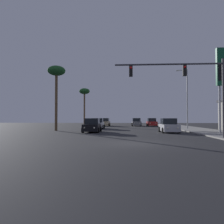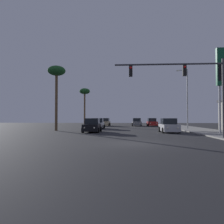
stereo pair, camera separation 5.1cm
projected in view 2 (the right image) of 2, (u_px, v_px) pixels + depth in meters
The scene contains 12 objects.
ground_plane at pixel (134, 143), 14.82m from camera, with size 120.00×120.00×0.00m, color #28282B.
sidewalk_right at pixel (216, 133), 24.22m from camera, with size 5.00×60.00×0.12m.
car_tan at pixel (105, 122), 46.95m from camera, with size 2.04×4.34×1.68m.
car_white at pixel (98, 124), 35.10m from camera, with size 2.04×4.33×1.68m.
car_red at pixel (152, 122), 45.96m from camera, with size 2.04×4.33×1.68m.
car_silver at pixel (169, 126), 25.89m from camera, with size 2.04×4.32×1.68m.
car_grey at pixel (137, 122), 46.56m from camera, with size 2.04×4.32×1.68m.
car_black at pixel (92, 126), 26.47m from camera, with size 2.04×4.32×1.68m.
traffic_light_mast at pixel (190, 81), 18.08m from camera, with size 9.03×0.36×6.50m.
street_lamp at pixel (186, 95), 32.94m from camera, with size 1.74×0.24×9.00m.
palm_tree_near at pixel (57, 74), 29.61m from camera, with size 2.40×2.40×8.81m.
palm_tree_far at pixel (85, 93), 49.55m from camera, with size 2.40×2.40×8.45m.
Camera 2 is at (-0.58, -14.94, 1.73)m, focal length 35.00 mm.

